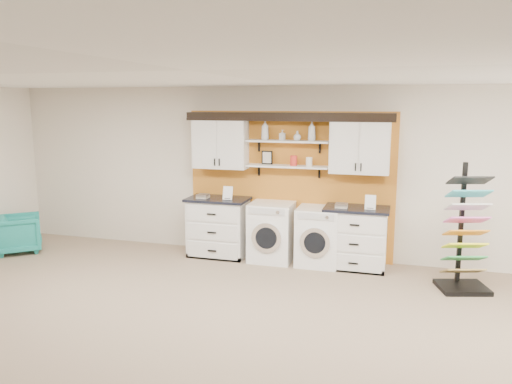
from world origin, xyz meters
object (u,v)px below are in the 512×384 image
(base_cabinet_left, at_px, (218,227))
(washer, at_px, (272,232))
(dryer, at_px, (318,236))
(armchair, at_px, (19,234))
(base_cabinet_right, at_px, (356,238))
(sample_rack, at_px, (464,251))

(base_cabinet_left, relative_size, washer, 1.06)
(base_cabinet_left, relative_size, dryer, 1.10)
(armchair, bearing_deg, dryer, -121.41)
(base_cabinet_right, bearing_deg, armchair, -172.25)
(dryer, bearing_deg, base_cabinet_left, 179.89)
(dryer, bearing_deg, armchair, -171.41)
(base_cabinet_left, distance_m, sample_rack, 3.79)
(washer, distance_m, armchair, 4.35)
(base_cabinet_left, xyz_separation_m, armchair, (-3.36, -0.76, -0.17))
(base_cabinet_left, height_order, dryer, base_cabinet_left)
(base_cabinet_left, xyz_separation_m, sample_rack, (3.76, -0.52, 0.06))
(base_cabinet_left, relative_size, base_cabinet_right, 1.03)
(washer, height_order, sample_rack, sample_rack)
(base_cabinet_left, bearing_deg, dryer, -0.11)
(base_cabinet_right, height_order, armchair, base_cabinet_right)
(base_cabinet_right, xyz_separation_m, sample_rack, (1.50, -0.52, 0.07))
(dryer, relative_size, armchair, 1.30)
(base_cabinet_left, height_order, washer, base_cabinet_left)
(sample_rack, bearing_deg, dryer, 150.26)
(dryer, bearing_deg, sample_rack, -13.96)
(base_cabinet_right, xyz_separation_m, washer, (-1.34, -0.00, -0.00))
(armchair, bearing_deg, sample_rack, -128.03)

